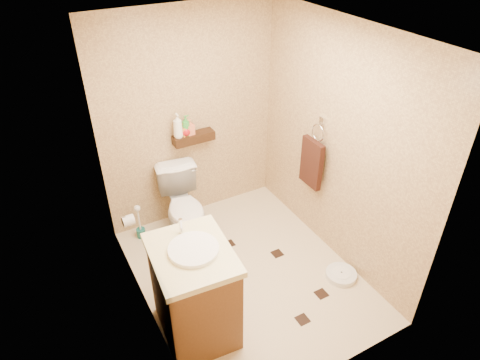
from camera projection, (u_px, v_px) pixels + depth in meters
ground at (246, 274)px, 4.35m from camera, size 2.50×2.50×0.00m
wall_back at (190, 120)px, 4.60m from camera, size 2.00×0.04×2.40m
wall_front at (342, 266)px, 2.77m from camera, size 2.00×0.04×2.40m
wall_left at (134, 209)px, 3.28m from camera, size 0.04×2.50×2.40m
wall_right at (338, 148)px, 4.09m from camera, size 0.04×2.50×2.40m
ceiling at (248, 32)px, 3.02m from camera, size 2.00×2.50×0.02m
wall_shelf at (194, 138)px, 4.64m from camera, size 0.46×0.14×0.10m
floor_accents at (255, 276)px, 4.32m from camera, size 1.10×1.34×0.01m
toilet at (185, 208)px, 4.62m from camera, size 0.55×0.83×0.79m
vanity at (194, 291)px, 3.54m from camera, size 0.67×0.80×1.06m
bathroom_scale at (341, 275)px, 4.30m from camera, size 0.39×0.39×0.06m
toilet_brush at (140, 226)px, 4.74m from camera, size 0.10×0.10×0.43m
towel_ring at (312, 161)px, 4.38m from camera, size 0.12×0.30×0.76m
toilet_paper at (128, 221)px, 4.11m from camera, size 0.12×0.11×0.12m
bottle_a at (178, 126)px, 4.47m from camera, size 0.11×0.11×0.27m
bottle_b at (184, 129)px, 4.53m from camera, size 0.08×0.08×0.15m
bottle_c at (185, 129)px, 4.54m from camera, size 0.15×0.15×0.15m
bottle_d at (186, 126)px, 4.52m from camera, size 0.09×0.09×0.23m
bottle_e at (190, 127)px, 4.55m from camera, size 0.08×0.08×0.17m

